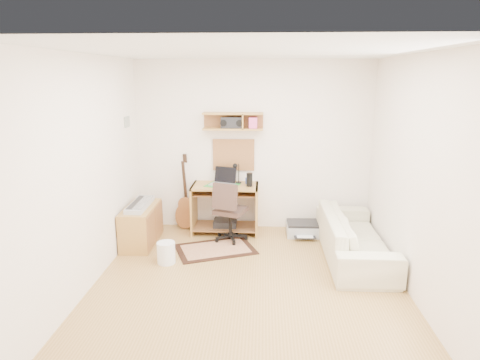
# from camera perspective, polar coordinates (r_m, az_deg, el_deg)

# --- Properties ---
(floor) EXTENTS (3.60, 4.00, 0.01)m
(floor) POSITION_cam_1_polar(r_m,az_deg,el_deg) (5.09, 1.07, -13.98)
(floor) COLOR #B08649
(floor) RESTS_ON ground
(ceiling) EXTENTS (3.60, 4.00, 0.01)m
(ceiling) POSITION_cam_1_polar(r_m,az_deg,el_deg) (4.51, 1.22, 16.83)
(ceiling) COLOR white
(ceiling) RESTS_ON ground
(back_wall) EXTENTS (3.60, 0.01, 2.60)m
(back_wall) POSITION_cam_1_polar(r_m,az_deg,el_deg) (6.59, 1.76, 4.51)
(back_wall) COLOR white
(back_wall) RESTS_ON ground
(left_wall) EXTENTS (0.01, 4.00, 2.60)m
(left_wall) POSITION_cam_1_polar(r_m,az_deg,el_deg) (5.02, -19.91, 0.70)
(left_wall) COLOR white
(left_wall) RESTS_ON ground
(right_wall) EXTENTS (0.01, 4.00, 2.60)m
(right_wall) POSITION_cam_1_polar(r_m,az_deg,el_deg) (4.91, 22.70, 0.16)
(right_wall) COLOR white
(right_wall) RESTS_ON ground
(wall_shelf) EXTENTS (0.90, 0.25, 0.26)m
(wall_shelf) POSITION_cam_1_polar(r_m,az_deg,el_deg) (6.42, -0.94, 7.87)
(wall_shelf) COLOR #B68640
(wall_shelf) RESTS_ON back_wall
(cork_board) EXTENTS (0.64, 0.03, 0.49)m
(cork_board) POSITION_cam_1_polar(r_m,az_deg,el_deg) (6.60, -0.86, 3.38)
(cork_board) COLOR tan
(cork_board) RESTS_ON back_wall
(wall_photo) EXTENTS (0.02, 0.20, 0.15)m
(wall_photo) POSITION_cam_1_polar(r_m,az_deg,el_deg) (6.34, -14.85, 7.51)
(wall_photo) COLOR #4C8CBF
(wall_photo) RESTS_ON left_wall
(desk) EXTENTS (1.00, 0.55, 0.75)m
(desk) POSITION_cam_1_polar(r_m,az_deg,el_deg) (6.56, -2.00, -3.86)
(desk) COLOR #B68640
(desk) RESTS_ON floor
(laptop) EXTENTS (0.45, 0.45, 0.27)m
(laptop) POSITION_cam_1_polar(r_m,az_deg,el_deg) (6.41, -2.39, 0.42)
(laptop) COLOR silver
(laptop) RESTS_ON desk
(speaker) EXTENTS (0.09, 0.09, 0.20)m
(speaker) POSITION_cam_1_polar(r_m,az_deg,el_deg) (6.36, 1.27, 0.04)
(speaker) COLOR black
(speaker) RESTS_ON desk
(desk_lamp) EXTENTS (0.10, 0.10, 0.31)m
(desk_lamp) POSITION_cam_1_polar(r_m,az_deg,el_deg) (6.54, -0.17, 0.93)
(desk_lamp) COLOR black
(desk_lamp) RESTS_ON desk
(pencil_cup) EXTENTS (0.07, 0.07, 0.09)m
(pencil_cup) POSITION_cam_1_polar(r_m,az_deg,el_deg) (6.52, 0.99, -0.11)
(pencil_cup) COLOR #2F418D
(pencil_cup) RESTS_ON desk
(boombox) EXTENTS (0.32, 0.14, 0.16)m
(boombox) POSITION_cam_1_polar(r_m,az_deg,el_deg) (6.42, -1.11, 7.68)
(boombox) COLOR black
(boombox) RESTS_ON wall_shelf
(rug) EXTENTS (1.24, 1.04, 0.01)m
(rug) POSITION_cam_1_polar(r_m,az_deg,el_deg) (6.05, -3.29, -9.17)
(rug) COLOR #CEB58A
(rug) RESTS_ON floor
(task_chair) EXTENTS (0.59, 0.59, 0.91)m
(task_chair) POSITION_cam_1_polar(r_m,az_deg,el_deg) (6.22, -1.29, -4.10)
(task_chair) COLOR #392822
(task_chair) RESTS_ON floor
(cabinet) EXTENTS (0.40, 0.90, 0.55)m
(cabinet) POSITION_cam_1_polar(r_m,az_deg,el_deg) (6.32, -13.06, -5.89)
(cabinet) COLOR #B68640
(cabinet) RESTS_ON floor
(music_keyboard) EXTENTS (0.23, 0.75, 0.07)m
(music_keyboard) POSITION_cam_1_polar(r_m,az_deg,el_deg) (6.22, -13.21, -3.22)
(music_keyboard) COLOR #B2B5BA
(music_keyboard) RESTS_ON cabinet
(guitar) EXTENTS (0.34, 0.24, 1.19)m
(guitar) POSITION_cam_1_polar(r_m,az_deg,el_deg) (6.71, -7.42, -1.61)
(guitar) COLOR #9F6031
(guitar) RESTS_ON floor
(waste_basket) EXTENTS (0.27, 0.27, 0.28)m
(waste_basket) POSITION_cam_1_polar(r_m,az_deg,el_deg) (5.67, -9.82, -9.54)
(waste_basket) COLOR white
(waste_basket) RESTS_ON floor
(printer) EXTENTS (0.51, 0.40, 0.19)m
(printer) POSITION_cam_1_polar(r_m,az_deg,el_deg) (6.60, 8.43, -6.55)
(printer) COLOR #A5A8AA
(printer) RESTS_ON floor
(sofa) EXTENTS (0.58, 1.97, 0.77)m
(sofa) POSITION_cam_1_polar(r_m,az_deg,el_deg) (5.88, 15.07, -6.36)
(sofa) COLOR beige
(sofa) RESTS_ON floor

